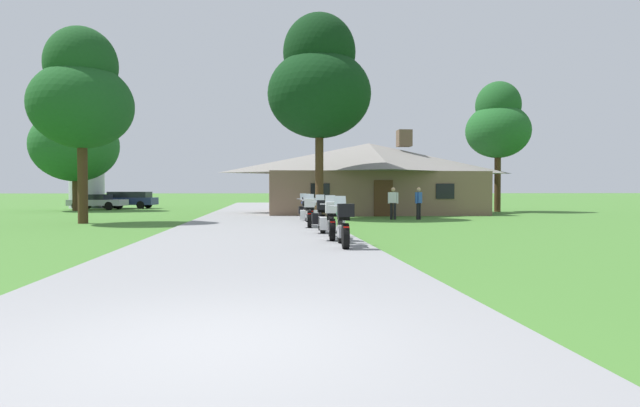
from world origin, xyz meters
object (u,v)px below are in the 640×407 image
at_px(bystander_blue_shirt_near_lodge, 419,202).
at_px(parked_navy_suv_far_left, 128,199).
at_px(bystander_white_shirt_beside_signpost, 393,202).
at_px(metal_silo_distant, 87,162).
at_px(motorcycle_white_second_in_row, 332,221).
at_px(tree_left_near, 82,94).
at_px(motorcycle_green_third_in_row, 322,216).
at_px(motorcycle_silver_fifth_in_row, 309,210).
at_px(motorcycle_blue_farthest_in_row, 305,209).
at_px(tree_left_far, 75,135).
at_px(tree_by_lodge_front, 319,82).
at_px(motorcycle_green_nearest_to_camera, 343,225).
at_px(motorcycle_blue_fourth_in_row, 310,213).
at_px(parked_silver_sedan_far_left, 97,201).
at_px(tree_right_of_lodge, 498,124).

xyz_separation_m(bystander_blue_shirt_near_lodge, parked_navy_suv_far_left, (-19.35, 18.57, -0.15)).
bearing_deg(bystander_white_shirt_beside_signpost, bystander_blue_shirt_near_lodge, -157.40).
bearing_deg(metal_silo_distant, bystander_blue_shirt_near_lodge, -40.72).
height_order(motorcycle_white_second_in_row, bystander_white_shirt_beside_signpost, bystander_white_shirt_beside_signpost).
relative_size(tree_left_near, metal_silo_distant, 1.15).
bearing_deg(motorcycle_green_third_in_row, motorcycle_silver_fifth_in_row, 92.37).
relative_size(motorcycle_blue_farthest_in_row, tree_left_far, 0.22).
relative_size(tree_by_lodge_front, metal_silo_distant, 1.39).
bearing_deg(motorcycle_green_nearest_to_camera, motorcycle_silver_fifth_in_row, 93.33).
distance_m(motorcycle_green_nearest_to_camera, bystander_blue_shirt_near_lodge, 14.33).
relative_size(motorcycle_blue_fourth_in_row, parked_silver_sedan_far_left, 0.47).
bearing_deg(tree_left_near, parked_silver_sedan_far_left, 105.46).
relative_size(motorcycle_white_second_in_row, tree_left_far, 0.22).
bearing_deg(motorcycle_blue_fourth_in_row, tree_by_lodge_front, 86.63).
height_order(motorcycle_white_second_in_row, metal_silo_distant, metal_silo_distant).
relative_size(motorcycle_green_third_in_row, bystander_blue_shirt_near_lodge, 1.25).
bearing_deg(motorcycle_green_third_in_row, bystander_white_shirt_beside_signpost, 63.93).
bearing_deg(tree_by_lodge_front, tree_left_near, -165.43).
xyz_separation_m(motorcycle_green_third_in_row, tree_right_of_lodge, (14.26, 17.61, 5.59)).
relative_size(bystander_white_shirt_beside_signpost, tree_left_far, 0.17).
xyz_separation_m(tree_right_of_lodge, parked_silver_sedan_far_left, (-29.48, 7.17, -5.56)).
relative_size(motorcycle_blue_fourth_in_row, metal_silo_distant, 0.27).
relative_size(bystander_white_shirt_beside_signpost, tree_left_near, 0.19).
xyz_separation_m(bystander_blue_shirt_near_lodge, tree_left_far, (-21.96, 13.97, 4.65)).
xyz_separation_m(motorcycle_blue_farthest_in_row, tree_by_lodge_front, (0.89, 2.04, 6.62)).
height_order(motorcycle_blue_fourth_in_row, parked_silver_sedan_far_left, motorcycle_blue_fourth_in_row).
bearing_deg(tree_by_lodge_front, bystander_white_shirt_beside_signpost, -16.62).
xyz_separation_m(motorcycle_silver_fifth_in_row, tree_left_far, (-16.03, 17.29, 4.96)).
xyz_separation_m(motorcycle_green_third_in_row, bystander_white_shirt_beside_signpost, (4.58, 8.59, 0.32)).
relative_size(motorcycle_white_second_in_row, motorcycle_green_third_in_row, 1.00).
xyz_separation_m(motorcycle_green_nearest_to_camera, tree_left_far, (-16.15, 27.07, 4.96)).
distance_m(motorcycle_green_third_in_row, motorcycle_blue_fourth_in_row, 2.74).
xyz_separation_m(motorcycle_blue_fourth_in_row, tree_left_far, (-15.86, 19.71, 4.97)).
bearing_deg(motorcycle_white_second_in_row, tree_right_of_lodge, 59.52).
bearing_deg(tree_left_far, motorcycle_green_nearest_to_camera, -59.18).
xyz_separation_m(bystander_white_shirt_beside_signpost, tree_right_of_lodge, (9.68, 9.02, 5.27)).
distance_m(motorcycle_white_second_in_row, motorcycle_green_third_in_row, 2.61).
xyz_separation_m(motorcycle_silver_fifth_in_row, parked_navy_suv_far_left, (-13.42, 21.89, 0.16)).
bearing_deg(motorcycle_green_nearest_to_camera, parked_silver_sedan_far_left, 120.14).
bearing_deg(tree_left_near, metal_silo_distant, 107.86).
xyz_separation_m(motorcycle_blue_fourth_in_row, tree_by_lodge_front, (1.06, 6.96, 6.62)).
xyz_separation_m(motorcycle_blue_fourth_in_row, parked_silver_sedan_far_left, (-15.02, 22.04, 0.03)).
xyz_separation_m(bystander_white_shirt_beside_signpost, parked_navy_suv_far_left, (-18.03, 18.46, -0.15)).
relative_size(motorcycle_blue_fourth_in_row, tree_left_near, 0.23).
bearing_deg(tree_right_of_lodge, parked_silver_sedan_far_left, 166.33).
xyz_separation_m(tree_by_lodge_front, tree_left_near, (-11.11, -2.89, -1.35)).
relative_size(motorcycle_silver_fifth_in_row, tree_left_near, 0.23).
relative_size(motorcycle_white_second_in_row, tree_by_lodge_front, 0.19).
relative_size(bystander_white_shirt_beside_signpost, tree_by_lodge_front, 0.15).
relative_size(motorcycle_green_third_in_row, tree_right_of_lodge, 0.23).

